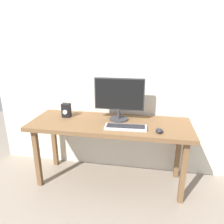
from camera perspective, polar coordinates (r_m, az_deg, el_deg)
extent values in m
plane|color=gray|center=(2.62, -0.57, -18.03)|extent=(6.00, 6.00, 0.00)
cube|color=silver|center=(2.44, 0.88, 17.11)|extent=(3.06, 0.04, 3.00)
cube|color=brown|center=(2.27, -0.63, -3.37)|extent=(1.72, 0.61, 0.04)
cube|color=brown|center=(2.50, -19.62, -11.69)|extent=(0.05, 0.05, 0.69)
cube|color=brown|center=(2.25, 18.79, -15.34)|extent=(0.05, 0.05, 0.69)
cube|color=brown|center=(2.84, -15.42, -7.52)|extent=(0.05, 0.05, 0.69)
cube|color=brown|center=(2.61, 17.51, -10.11)|extent=(0.05, 0.05, 0.69)
cylinder|color=#333338|center=(2.33, 1.85, -1.91)|extent=(0.21, 0.21, 0.02)
cylinder|color=#333338|center=(2.31, 1.87, -0.43)|extent=(0.04, 0.04, 0.11)
cube|color=#333338|center=(2.26, 1.97, 4.88)|extent=(0.54, 0.02, 0.35)
cube|color=black|center=(2.25, 1.92, 4.80)|extent=(0.52, 0.01, 0.32)
cube|color=silver|center=(2.11, 3.72, -4.17)|extent=(0.42, 0.16, 0.03)
cube|color=#232328|center=(2.10, 3.72, -3.82)|extent=(0.39, 0.13, 0.00)
ellipsoid|color=#232328|center=(2.05, 12.71, -4.97)|extent=(0.09, 0.10, 0.04)
cube|color=black|center=(2.46, -12.29, 0.47)|extent=(0.09, 0.08, 0.16)
cylinder|color=silver|center=(2.42, -12.66, -0.02)|extent=(0.05, 0.01, 0.05)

